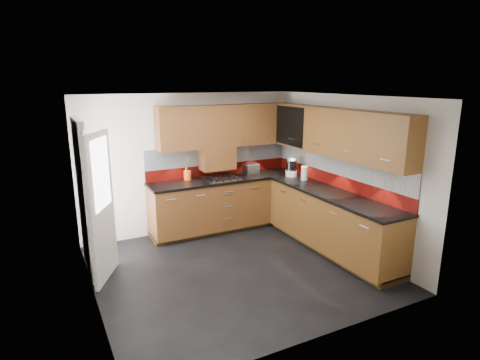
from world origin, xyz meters
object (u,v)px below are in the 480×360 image
food_processor (291,168)px  toaster (251,169)px  utensil_pot (187,174)px  gas_hob (221,178)px

food_processor → toaster: bearing=140.4°
utensil_pot → toaster: utensil_pot is taller
toaster → food_processor: food_processor is taller
gas_hob → toaster: 0.64m
gas_hob → toaster: bearing=6.9°
gas_hob → food_processor: food_processor is taller
gas_hob → food_processor: bearing=-18.1°
toaster → food_processor: bearing=-39.6°
gas_hob → utensil_pot: bearing=158.9°
utensil_pot → food_processor: (1.73, -0.60, 0.05)m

